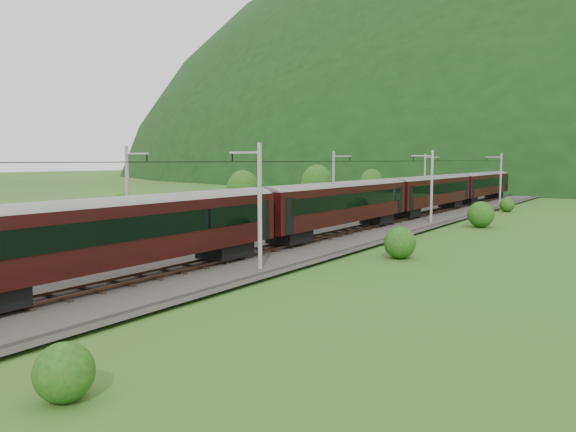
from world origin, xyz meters
The scene contains 14 objects.
ground centered at (0.00, 0.00, 0.00)m, with size 600.00×600.00×0.00m, color #285A1C.
railbed centered at (0.00, 10.00, 0.15)m, with size 14.00×220.00×0.30m, color #38332D.
track_left centered at (-2.40, 10.00, 0.37)m, with size 2.40×220.00×0.27m.
track_right centered at (2.40, 10.00, 0.37)m, with size 2.40×220.00×0.27m.
catenary_left centered at (-6.12, 32.00, 4.50)m, with size 2.54×192.28×8.00m.
catenary_right centered at (6.12, 32.00, 4.50)m, with size 2.54×192.28×8.00m.
overhead_wires centered at (0.00, 10.00, 7.10)m, with size 4.83×198.00×0.03m.
mountain_ridge centered at (-120.00, 300.00, 0.00)m, with size 336.00×280.00×132.00m, color black.
train centered at (2.40, 29.85, 3.81)m, with size 3.26×156.49×5.68m.
hazard_post_near centered at (-0.12, 66.81, 1.00)m, with size 0.15×0.15×1.40m, color red.
hazard_post_far centered at (0.22, 64.16, 0.98)m, with size 0.15×0.15×1.36m, color red.
signal centered at (-3.77, 64.12, 1.46)m, with size 0.22×0.22×1.98m.
vegetation_left centered at (-13.14, 18.28, 2.48)m, with size 10.99×146.17×6.58m.
vegetation_right centered at (11.65, -0.17, 1.19)m, with size 5.15×98.63×2.73m.
Camera 1 is at (27.27, -28.49, 7.22)m, focal length 35.00 mm.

